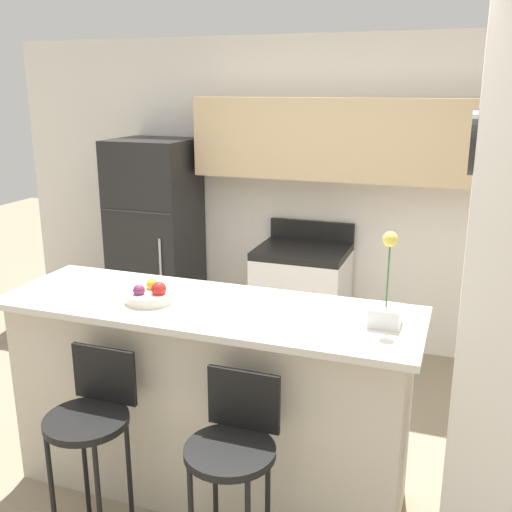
# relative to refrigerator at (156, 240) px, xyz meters

# --- Properties ---
(ground_plane) EXTENTS (14.00, 14.00, 0.00)m
(ground_plane) POSITION_rel_refrigerator_xyz_m (1.31, -1.83, -0.86)
(ground_plane) COLOR gray
(wall_back) EXTENTS (5.60, 0.38, 2.55)m
(wall_back) POSITION_rel_refrigerator_xyz_m (1.44, 0.30, 0.59)
(wall_back) COLOR white
(wall_back) RESTS_ON ground_plane
(pillar_right) EXTENTS (0.38, 0.32, 2.55)m
(pillar_right) POSITION_rel_refrigerator_xyz_m (2.71, -1.85, 0.42)
(pillar_right) COLOR white
(pillar_right) RESTS_ON ground_plane
(counter_bar) EXTENTS (2.19, 0.71, 1.08)m
(counter_bar) POSITION_rel_refrigerator_xyz_m (1.31, -1.83, -0.32)
(counter_bar) COLOR beige
(counter_bar) RESTS_ON ground_plane
(refrigerator) EXTENTS (0.66, 0.64, 1.73)m
(refrigerator) POSITION_rel_refrigerator_xyz_m (0.00, 0.00, 0.00)
(refrigerator) COLOR black
(refrigerator) RESTS_ON ground_plane
(stove_range) EXTENTS (0.71, 0.62, 1.07)m
(stove_range) POSITION_rel_refrigerator_xyz_m (1.31, 0.02, -0.40)
(stove_range) COLOR white
(stove_range) RESTS_ON ground_plane
(bar_stool_left) EXTENTS (0.39, 0.39, 0.96)m
(bar_stool_left) POSITION_rel_refrigerator_xyz_m (0.95, -2.36, -0.22)
(bar_stool_left) COLOR black
(bar_stool_left) RESTS_ON ground_plane
(bar_stool_right) EXTENTS (0.39, 0.39, 0.96)m
(bar_stool_right) POSITION_rel_refrigerator_xyz_m (1.66, -2.36, -0.22)
(bar_stool_right) COLOR black
(bar_stool_right) RESTS_ON ground_plane
(orchid_vase) EXTENTS (0.14, 0.14, 0.45)m
(orchid_vase) POSITION_rel_refrigerator_xyz_m (2.21, -1.80, 0.32)
(orchid_vase) COLOR white
(orchid_vase) RESTS_ON counter_bar
(fruit_bowl) EXTENTS (0.25, 0.25, 0.11)m
(fruit_bowl) POSITION_rel_refrigerator_xyz_m (1.02, -1.89, 0.25)
(fruit_bowl) COLOR silver
(fruit_bowl) RESTS_ON counter_bar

